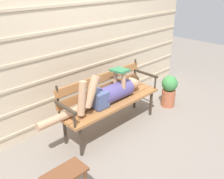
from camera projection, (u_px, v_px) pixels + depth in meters
name	position (u px, v px, depth m)	size (l,w,h in m)	color
ground_plane	(115.00, 129.00, 3.65)	(12.00, 12.00, 0.00)	gray
house_siding	(81.00, 48.00, 3.66)	(4.96, 0.08, 2.20)	beige
park_bench	(109.00, 97.00, 3.53)	(1.62, 0.46, 0.85)	#9E6638
reclining_person	(108.00, 93.00, 3.39)	(1.69, 0.26, 0.52)	#514784
footstool	(65.00, 179.00, 2.38)	(0.43, 0.24, 0.36)	brown
potted_plant	(169.00, 90.00, 4.20)	(0.27, 0.27, 0.55)	#AD5B3D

